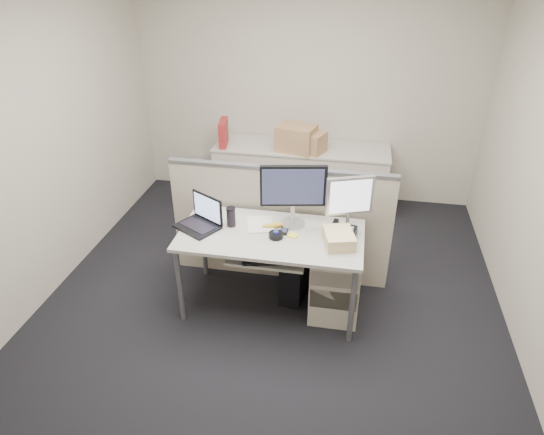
% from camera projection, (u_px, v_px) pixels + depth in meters
% --- Properties ---
extents(floor, '(4.00, 4.50, 0.01)m').
position_uv_depth(floor, '(271.00, 304.00, 4.31)').
color(floor, black).
rests_on(floor, ground).
extents(wall_back, '(4.00, 0.02, 2.70)m').
position_uv_depth(wall_back, '(307.00, 87.00, 5.56)').
color(wall_back, '#B4AF9D').
rests_on(wall_back, ground).
extents(wall_front, '(4.00, 0.02, 2.70)m').
position_uv_depth(wall_front, '(154.00, 413.00, 1.71)').
color(wall_front, '#B4AF9D').
rests_on(wall_front, ground).
extents(wall_left, '(0.02, 4.50, 2.70)m').
position_uv_depth(wall_left, '(30.00, 146.00, 3.95)').
color(wall_left, '#B4AF9D').
rests_on(wall_left, ground).
extents(desk, '(1.50, 0.75, 0.73)m').
position_uv_depth(desk, '(271.00, 241.00, 3.98)').
color(desk, '#AFACA5').
rests_on(desk, floor).
extents(keyboard_tray, '(0.62, 0.32, 0.02)m').
position_uv_depth(keyboard_tray, '(267.00, 257.00, 3.84)').
color(keyboard_tray, '#AFACA5').
rests_on(keyboard_tray, desk).
extents(drawer_pedestal, '(0.40, 0.55, 0.65)m').
position_uv_depth(drawer_pedestal, '(336.00, 278.00, 4.10)').
color(drawer_pedestal, beige).
rests_on(drawer_pedestal, floor).
extents(cubicle_partition, '(2.00, 0.06, 1.10)m').
position_uv_depth(cubicle_partition, '(280.00, 225.00, 4.41)').
color(cubicle_partition, '#AE9F8C').
rests_on(cubicle_partition, floor).
extents(back_counter, '(2.00, 0.60, 0.72)m').
position_uv_depth(back_counter, '(301.00, 177.00, 5.77)').
color(back_counter, beige).
rests_on(back_counter, floor).
extents(monitor_main, '(0.57, 0.30, 0.54)m').
position_uv_depth(monitor_main, '(293.00, 196.00, 3.94)').
color(monitor_main, black).
rests_on(monitor_main, desk).
extents(monitor_small, '(0.43, 0.31, 0.47)m').
position_uv_depth(monitor_small, '(349.00, 205.00, 3.88)').
color(monitor_small, '#B7B7BC').
rests_on(monitor_small, desk).
extents(laptop, '(0.42, 0.39, 0.26)m').
position_uv_depth(laptop, '(196.00, 214.00, 3.96)').
color(laptop, black).
rests_on(laptop, desk).
extents(trackball, '(0.14, 0.14, 0.04)m').
position_uv_depth(trackball, '(276.00, 235.00, 3.88)').
color(trackball, black).
rests_on(trackball, desk).
extents(desk_phone, '(0.23, 0.20, 0.07)m').
position_uv_depth(desk_phone, '(343.00, 232.00, 3.90)').
color(desk_phone, black).
rests_on(desk_phone, desk).
extents(paper_stack, '(0.28, 0.32, 0.01)m').
position_uv_depth(paper_stack, '(260.00, 224.00, 4.06)').
color(paper_stack, silver).
rests_on(paper_stack, desk).
extents(sticky_pad, '(0.09, 0.09, 0.01)m').
position_uv_depth(sticky_pad, '(293.00, 235.00, 3.91)').
color(sticky_pad, '#FFF834').
rests_on(sticky_pad, desk).
extents(travel_mug, '(0.09, 0.09, 0.16)m').
position_uv_depth(travel_mug, '(231.00, 217.00, 4.02)').
color(travel_mug, black).
rests_on(travel_mug, desk).
extents(banana, '(0.19, 0.11, 0.04)m').
position_uv_depth(banana, '(273.00, 225.00, 4.02)').
color(banana, yellow).
rests_on(banana, desk).
extents(cellphone, '(0.06, 0.11, 0.01)m').
position_uv_depth(cellphone, '(284.00, 231.00, 3.97)').
color(cellphone, black).
rests_on(cellphone, desk).
extents(manila_folders, '(0.29, 0.33, 0.11)m').
position_uv_depth(manila_folders, '(339.00, 238.00, 3.79)').
color(manila_folders, beige).
rests_on(manila_folders, desk).
extents(keyboard, '(0.49, 0.26, 0.03)m').
position_uv_depth(keyboard, '(272.00, 258.00, 3.79)').
color(keyboard, black).
rests_on(keyboard, keyboard_tray).
extents(pc_tower_desk, '(0.26, 0.49, 0.44)m').
position_uv_depth(pc_tower_desk, '(297.00, 273.00, 4.34)').
color(pc_tower_desk, black).
rests_on(pc_tower_desk, floor).
extents(pc_tower_spare_dark, '(0.32, 0.47, 0.41)m').
position_uv_depth(pc_tower_spare_dark, '(202.00, 192.00, 5.78)').
color(pc_tower_spare_dark, black).
rests_on(pc_tower_spare_dark, floor).
extents(pc_tower_spare_silver, '(0.32, 0.44, 0.38)m').
position_uv_depth(pc_tower_spare_silver, '(200.00, 178.00, 6.15)').
color(pc_tower_spare_silver, '#B7B7BC').
rests_on(pc_tower_spare_silver, floor).
extents(cardboard_box_left, '(0.47, 0.40, 0.31)m').
position_uv_depth(cardboard_box_left, '(296.00, 139.00, 5.42)').
color(cardboard_box_left, '#A28457').
rests_on(cardboard_box_left, back_counter).
extents(cardboard_box_right, '(0.41, 0.37, 0.24)m').
position_uv_depth(cardboard_box_right, '(309.00, 143.00, 5.42)').
color(cardboard_box_right, '#A28457').
rests_on(cardboard_box_right, back_counter).
extents(red_binder, '(0.13, 0.34, 0.31)m').
position_uv_depth(red_binder, '(224.00, 133.00, 5.57)').
color(red_binder, maroon).
rests_on(red_binder, back_counter).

